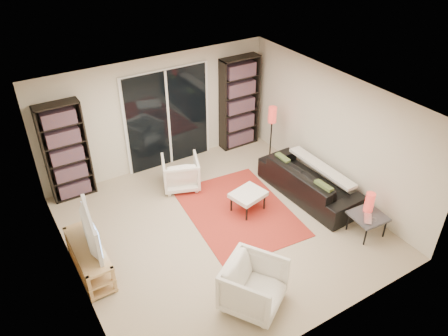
% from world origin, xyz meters
% --- Properties ---
extents(floor, '(5.00, 5.00, 0.00)m').
position_xyz_m(floor, '(0.00, 0.00, 0.00)').
color(floor, tan).
rests_on(floor, ground).
extents(wall_back, '(5.00, 0.02, 2.40)m').
position_xyz_m(wall_back, '(0.00, 2.50, 1.20)').
color(wall_back, beige).
rests_on(wall_back, ground).
extents(wall_front, '(5.00, 0.02, 2.40)m').
position_xyz_m(wall_front, '(0.00, -2.50, 1.20)').
color(wall_front, beige).
rests_on(wall_front, ground).
extents(wall_left, '(0.02, 5.00, 2.40)m').
position_xyz_m(wall_left, '(-2.50, 0.00, 1.20)').
color(wall_left, beige).
rests_on(wall_left, ground).
extents(wall_right, '(0.02, 5.00, 2.40)m').
position_xyz_m(wall_right, '(2.50, 0.00, 1.20)').
color(wall_right, beige).
rests_on(wall_right, ground).
extents(ceiling, '(5.00, 5.00, 0.02)m').
position_xyz_m(ceiling, '(0.00, 0.00, 2.40)').
color(ceiling, white).
rests_on(ceiling, wall_back).
extents(sliding_door, '(1.92, 0.08, 2.16)m').
position_xyz_m(sliding_door, '(0.20, 2.46, 1.05)').
color(sliding_door, white).
rests_on(sliding_door, ground).
extents(bookshelf_left, '(0.80, 0.30, 1.95)m').
position_xyz_m(bookshelf_left, '(-1.95, 2.33, 0.98)').
color(bookshelf_left, black).
rests_on(bookshelf_left, ground).
extents(bookshelf_right, '(0.90, 0.30, 2.10)m').
position_xyz_m(bookshelf_right, '(1.90, 2.33, 1.05)').
color(bookshelf_right, black).
rests_on(bookshelf_right, ground).
extents(tv_stand, '(0.42, 1.30, 0.50)m').
position_xyz_m(tv_stand, '(-2.29, 0.16, 0.26)').
color(tv_stand, tan).
rests_on(tv_stand, floor).
extents(tv, '(0.25, 1.06, 0.61)m').
position_xyz_m(tv, '(-2.27, 0.16, 0.80)').
color(tv, black).
rests_on(tv, tv_stand).
extents(rug, '(1.97, 2.54, 0.01)m').
position_xyz_m(rug, '(0.50, 0.19, 0.01)').
color(rug, '#AF2D20').
rests_on(rug, floor).
extents(sofa, '(0.94, 2.20, 0.63)m').
position_xyz_m(sofa, '(1.96, -0.08, 0.32)').
color(sofa, black).
rests_on(sofa, floor).
extents(armchair_back, '(0.91, 0.92, 0.66)m').
position_xyz_m(armchair_back, '(-0.03, 1.49, 0.33)').
color(armchair_back, white).
rests_on(armchair_back, floor).
extents(armchair_front, '(1.11, 1.12, 0.75)m').
position_xyz_m(armchair_front, '(-0.49, -1.71, 0.37)').
color(armchair_front, white).
rests_on(armchair_front, floor).
extents(ottoman, '(0.69, 0.61, 0.40)m').
position_xyz_m(ottoman, '(0.67, 0.14, 0.35)').
color(ottoman, white).
rests_on(ottoman, floor).
extents(side_table, '(0.59, 0.59, 0.40)m').
position_xyz_m(side_table, '(2.06, -1.47, 0.36)').
color(side_table, '#434348').
rests_on(side_table, floor).
extents(laptop, '(0.35, 0.34, 0.02)m').
position_xyz_m(laptop, '(2.00, -1.57, 0.41)').
color(laptop, silver).
rests_on(laptop, side_table).
extents(table_lamp, '(0.16, 0.16, 0.36)m').
position_xyz_m(table_lamp, '(2.16, -1.37, 0.58)').
color(table_lamp, '#EC3A2E').
rests_on(table_lamp, side_table).
extents(floor_lamp, '(0.19, 0.19, 1.27)m').
position_xyz_m(floor_lamp, '(2.11, 1.39, 0.96)').
color(floor_lamp, black).
rests_on(floor_lamp, floor).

